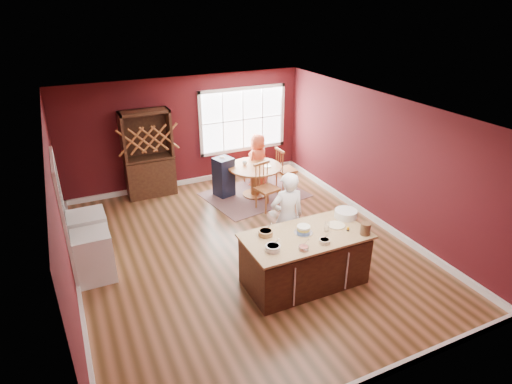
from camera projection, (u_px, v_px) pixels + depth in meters
room_shell at (244, 185)px, 7.58m from camera, size 7.00×7.00×7.00m
window at (243, 120)px, 10.94m from camera, size 2.36×0.10×1.66m
doorway at (65, 221)px, 7.06m from camera, size 0.08×1.26×2.13m
kitchen_island at (305, 260)px, 7.07m from camera, size 2.03×1.07×0.92m
dining_table at (255, 175)px, 10.13m from camera, size 1.27×1.27×0.75m
baker at (287, 217)px, 7.55m from camera, size 0.67×0.48×1.70m
layer_cake at (303, 230)px, 6.90m from camera, size 0.31×0.31×0.12m
bowl_blue at (273, 248)px, 6.43m from camera, size 0.23×0.23×0.09m
bowl_yellow at (266, 233)px, 6.84m from camera, size 0.23×0.23×0.09m
bowl_pink at (304, 248)px, 6.46m from camera, size 0.16×0.16×0.06m
bowl_olive at (325, 241)px, 6.63m from camera, size 0.17×0.17×0.06m
drinking_glass at (327, 227)px, 6.94m from camera, size 0.08×0.08×0.16m
dinner_plate at (336, 225)px, 7.13m from camera, size 0.30×0.30×0.02m
white_tub at (346, 214)px, 7.38m from camera, size 0.39×0.39×0.13m
stoneware_crock at (365, 229)px, 6.84m from camera, size 0.17×0.17×0.20m
toy_figurine at (348, 229)px, 6.96m from camera, size 0.05×0.05×0.08m
rug at (255, 195)px, 10.36m from camera, size 2.52×2.10×0.01m
chair_east at (286, 168)px, 10.52m from camera, size 0.43×0.45×1.07m
chair_south at (267, 187)px, 9.47m from camera, size 0.54×0.53×1.08m
chair_north at (253, 164)px, 10.91m from camera, size 0.56×0.56×0.98m
seated_woman at (258, 161)px, 10.58m from camera, size 0.78×0.68×1.35m
high_chair at (224, 176)px, 10.15m from camera, size 0.50×0.50×0.99m
toddler at (220, 164)px, 10.01m from camera, size 0.18×0.14×0.26m
table_plate at (267, 166)px, 10.02m from camera, size 0.20×0.20×0.01m
table_cup at (245, 163)px, 10.09m from camera, size 0.13×0.13×0.09m
hutch at (148, 154)px, 9.96m from camera, size 1.13×0.47×2.07m
washer at (94, 256)px, 7.17m from camera, size 0.60×0.58×0.88m
dryer at (90, 237)px, 7.69m from camera, size 0.64×0.62×0.93m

